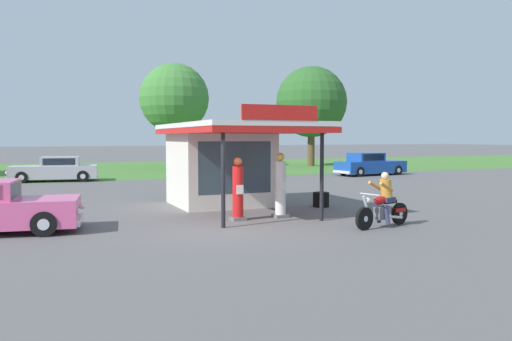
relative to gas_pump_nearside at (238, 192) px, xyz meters
The scene contains 12 objects.
ground_plane 1.85m from the gas_pump_nearside, 120.51° to the right, with size 300.00×300.00×0.00m, color #5B5959.
grass_verge_strip 28.63m from the gas_pump_nearside, 91.65° to the left, with size 120.00×24.00×0.01m, color #477A33.
service_station_kiosk 3.51m from the gas_pump_nearside, 77.57° to the left, with size 4.11×7.12×3.49m.
gas_pump_nearside is the anchor object (origin of this frame).
gas_pump_offside 1.46m from the gas_pump_nearside, ahead, with size 0.44×0.44×2.07m.
motorcycle_with_rider 4.39m from the gas_pump_nearside, 39.65° to the right, with size 2.16×0.81×1.58m.
parked_car_back_row_right 21.07m from the gas_pump_nearside, 43.50° to the left, with size 5.34×2.33×1.54m.
parked_car_back_row_left 18.22m from the gas_pump_nearside, 104.79° to the left, with size 5.18×2.53×1.44m.
parked_car_back_row_centre 17.26m from the gas_pump_nearside, 70.51° to the left, with size 5.66×2.57×1.44m.
tree_oak_far_left 29.27m from the gas_pump_nearside, 79.54° to the left, with size 5.86×5.86×8.84m.
tree_oak_centre 31.72m from the gas_pump_nearside, 56.58° to the left, with size 6.36×6.36×8.96m.
spare_tire_stack 4.34m from the gas_pump_nearside, 23.15° to the left, with size 0.60×0.60×0.54m.
Camera 1 is at (-4.93, -13.47, 2.55)m, focal length 36.36 mm.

